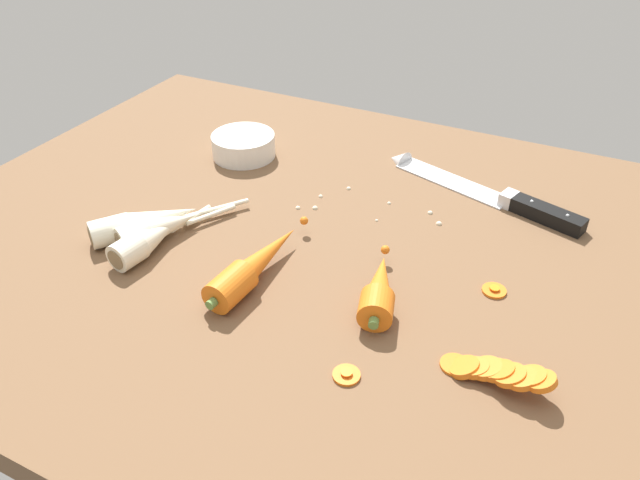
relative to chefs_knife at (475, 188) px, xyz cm
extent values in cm
cube|color=brown|center=(-15.40, -22.83, -2.65)|extent=(120.00, 90.00, 4.00)
cube|color=silver|center=(-4.02, 1.26, -0.40)|extent=(20.40, 10.20, 0.50)
cone|color=silver|center=(-14.70, 4.63, -0.40)|extent=(4.05, 4.68, 3.96)
cube|color=silver|center=(5.52, -1.74, 0.45)|extent=(2.79, 3.40, 2.20)
cube|color=black|center=(11.72, -3.69, 0.45)|extent=(11.33, 5.97, 2.20)
sphere|color=silver|center=(9.05, -2.85, 1.55)|extent=(0.50, 0.50, 0.50)
sphere|color=silver|center=(14.39, -4.53, 1.55)|extent=(0.50, 0.50, 0.50)
cylinder|color=orange|center=(-20.53, -39.37, 1.45)|extent=(4.67, 6.35, 4.20)
cone|color=orange|center=(-19.95, -32.15, 1.45)|extent=(5.13, 14.76, 3.99)
sphere|color=orange|center=(-19.17, -22.32, 1.45)|extent=(1.20, 1.20, 1.20)
cylinder|color=#5B7F3D|center=(-20.81, -42.98, 1.45)|extent=(1.28, 1.09, 1.20)
cylinder|color=orange|center=(-3.03, -35.03, 1.45)|extent=(5.17, 5.12, 4.20)
cone|color=orange|center=(-4.39, -30.26, 1.45)|extent=(6.55, 10.62, 3.99)
sphere|color=orange|center=(-6.23, -23.78, 1.45)|extent=(1.20, 1.20, 1.20)
cylinder|color=#5B7F3D|center=(-2.31, -37.59, 1.45)|extent=(1.43, 1.29, 1.20)
cylinder|color=silver|center=(-42.27, -36.39, 1.35)|extent=(6.44, 6.75, 4.00)
cone|color=silver|center=(-37.82, -30.28, 1.35)|extent=(8.77, 10.06, 3.80)
cylinder|color=silver|center=(-33.25, -24.02, 0.45)|extent=(6.73, 8.87, 0.70)
cylinder|color=#7A6647|center=(-43.87, -38.59, 1.35)|extent=(2.44, 1.89, 2.80)
cylinder|color=silver|center=(-36.74, -39.23, 1.35)|extent=(4.56, 4.66, 4.00)
cone|color=silver|center=(-35.89, -33.59, 1.35)|extent=(4.84, 7.79, 3.80)
cylinder|color=silver|center=(-35.03, -27.81, 0.45)|extent=(1.86, 7.92, 0.70)
cylinder|color=#7A6647|center=(-37.04, -41.26, 1.35)|extent=(2.81, 0.71, 2.80)
cylinder|color=silver|center=(-38.32, -36.12, 1.35)|extent=(5.47, 5.54, 4.00)
cone|color=silver|center=(-35.67, -30.97, 1.35)|extent=(6.77, 8.33, 3.80)
cylinder|color=silver|center=(-32.95, -25.70, 0.45)|extent=(4.30, 7.45, 0.70)
cylinder|color=#7A6647|center=(-39.27, -37.97, 1.35)|extent=(2.63, 1.55, 2.80)
cylinder|color=orange|center=(7.52, -37.89, -0.30)|extent=(3.32, 3.32, 0.70)
cylinder|color=orange|center=(8.61, -38.19, -0.06)|extent=(3.43, 3.43, 2.13)
cylinder|color=orange|center=(9.71, -38.01, 0.19)|extent=(3.19, 3.12, 1.68)
cylinder|color=orange|center=(10.82, -37.77, 0.43)|extent=(3.53, 3.48, 1.86)
cylinder|color=orange|center=(11.82, -37.85, 0.68)|extent=(3.35, 3.28, 1.58)
cylinder|color=orange|center=(12.28, -37.98, 0.92)|extent=(3.21, 3.19, 2.02)
cylinder|color=orange|center=(13.30, -38.37, 1.17)|extent=(3.51, 3.48, 2.01)
cylinder|color=orange|center=(14.55, -38.50, 1.41)|extent=(3.41, 3.36, 1.88)
cylinder|color=orange|center=(15.33, -38.14, 1.66)|extent=(3.28, 3.25, 1.99)
cylinder|color=orange|center=(16.38, -38.49, 1.90)|extent=(3.14, 3.12, 2.02)
cylinder|color=orange|center=(-2.56, -44.50, -0.30)|extent=(3.06, 3.06, 0.70)
cylinder|color=orange|center=(-2.56, -44.50, -0.03)|extent=(1.29, 1.29, 0.16)
cylinder|color=orange|center=(8.48, -23.37, -0.30)|extent=(3.08, 3.08, 0.70)
cylinder|color=orange|center=(8.48, -23.37, -0.03)|extent=(1.29, 1.29, 0.16)
cylinder|color=white|center=(-39.76, -5.65, 1.35)|extent=(11.00, 11.00, 4.00)
cylinder|color=#BCBCB8|center=(-39.76, -5.65, 1.83)|extent=(8.80, 8.80, 2.80)
sphere|color=beige|center=(-2.36, -11.56, -0.22)|extent=(0.86, 0.86, 0.86)
sphere|color=beige|center=(-20.72, -15.77, -0.22)|extent=(0.85, 0.85, 0.85)
sphere|color=beige|center=(-11.02, -9.41, -0.35)|extent=(0.60, 0.60, 0.60)
sphere|color=beige|center=(-23.09, -16.88, -0.27)|extent=(0.76, 0.76, 0.76)
sphere|color=beige|center=(-4.44, -9.26, -0.26)|extent=(0.78, 0.78, 0.78)
sphere|color=beige|center=(-18.48, -8.09, -0.28)|extent=(0.74, 0.74, 0.74)
sphere|color=beige|center=(-21.46, -12.27, -0.30)|extent=(0.70, 0.70, 0.70)
sphere|color=beige|center=(-10.95, -14.76, -0.41)|extent=(0.48, 0.48, 0.48)
camera|label=1|loc=(14.63, -85.94, 49.12)|focal=34.02mm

